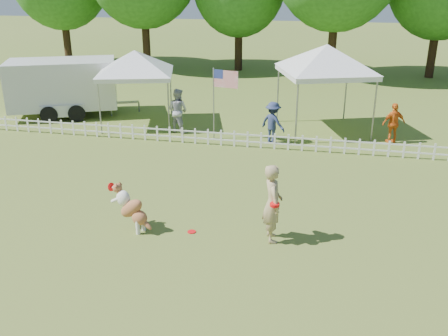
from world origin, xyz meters
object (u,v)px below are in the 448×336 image
handler (273,203)px  spectator_b (273,123)px  spectator_c (394,123)px  cargo_trailer (63,88)px  frisbee_on_turf (192,232)px  dog (132,209)px  flag_pole (214,104)px  canopy_tent_left (137,89)px  canopy_tent_right (324,89)px  spectator_a (178,111)px

handler → spectator_b: size_ratio=1.22×
spectator_b → spectator_c: (4.44, 0.95, -0.02)m
cargo_trailer → handler: bearing=-65.1°
frisbee_on_turf → cargo_trailer: bearing=132.2°
dog → flag_pole: bearing=107.4°
frisbee_on_turf → flag_pole: (-1.18, 7.46, 1.37)m
frisbee_on_turf → canopy_tent_left: size_ratio=0.07×
dog → spectator_c: size_ratio=0.77×
frisbee_on_turf → canopy_tent_left: canopy_tent_left is taller
handler → frisbee_on_turf: (-1.98, -0.06, -0.95)m
canopy_tent_right → canopy_tent_left: bearing=165.5°
flag_pole → spectator_b: (2.28, -0.01, -0.59)m
canopy_tent_right → cargo_trailer: size_ratio=0.59×
handler → frisbee_on_turf: bearing=74.3°
handler → frisbee_on_turf: handler is taller
handler → spectator_c: handler is taller
flag_pole → spectator_a: size_ratio=1.55×
frisbee_on_turf → flag_pole: bearing=99.0°
spectator_a → canopy_tent_left: bearing=-1.1°
canopy_tent_right → spectator_a: 5.90m
spectator_b → handler: bearing=127.6°
canopy_tent_left → spectator_c: bearing=-18.0°
spectator_b → spectator_c: 4.54m
flag_pole → spectator_c: (6.72, 0.94, -0.61)m
frisbee_on_turf → canopy_tent_left: (-4.78, 8.76, 1.51)m
handler → canopy_tent_left: canopy_tent_left is taller
canopy_tent_right → dog: bearing=-133.9°
spectator_a → handler: bearing=140.5°
canopy_tent_right → frisbee_on_turf: bearing=-126.6°
dog → canopy_tent_right: bearing=85.4°
handler → dog: 3.48m
dog → flag_pole: 7.69m
cargo_trailer → canopy_tent_left: bearing=-33.3°
frisbee_on_turf → spectator_a: 8.53m
frisbee_on_turf → flag_pole: size_ratio=0.08×
spectator_b → spectator_c: size_ratio=1.03×
spectator_a → spectator_c: 8.33m
flag_pole → spectator_c: bearing=20.2°
canopy_tent_left → spectator_a: (1.99, -0.75, -0.63)m
spectator_c → spectator_b: bearing=-11.6°
cargo_trailer → flag_pole: 7.61m
frisbee_on_turf → cargo_trailer: size_ratio=0.04×
cargo_trailer → spectator_c: 14.12m
canopy_tent_left → spectator_b: size_ratio=1.92×
dog → frisbee_on_turf: size_ratio=5.64×
cargo_trailer → spectator_b: size_ratio=3.64×
handler → cargo_trailer: (-10.52, 9.35, 0.30)m
dog → spectator_b: size_ratio=0.75×
handler → canopy_tent_right: bearing=-22.9°
canopy_tent_right → spectator_b: canopy_tent_right is taller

